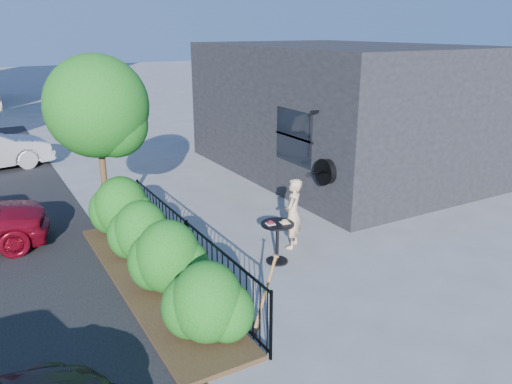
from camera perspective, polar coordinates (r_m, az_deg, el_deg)
ground at (r=10.36m, az=0.05°, el=-7.39°), size 120.00×120.00×0.00m
shop_building at (r=16.37m, az=9.00°, el=9.32°), size 6.22×9.00×4.00m
fence at (r=9.53m, az=-7.83°, el=-6.23°), size 0.05×6.05×1.10m
planting_bed at (r=9.55m, az=-11.63°, el=-9.88°), size 1.30×6.00×0.08m
shrubs at (r=9.38m, az=-11.50°, el=-5.93°), size 1.10×5.60×1.24m
patio_tree at (r=11.24m, az=-17.29°, el=8.65°), size 2.20×2.20×3.94m
cafe_table at (r=9.91m, az=2.46°, el=-4.98°), size 0.66×0.66×0.89m
woman at (r=10.54m, az=4.23°, el=-2.48°), size 0.65×0.64×1.51m
shovel at (r=7.71m, az=0.87°, el=-12.21°), size 0.45×0.17×1.31m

